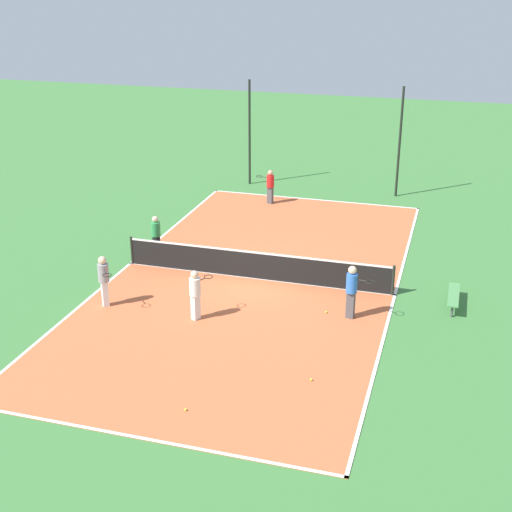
# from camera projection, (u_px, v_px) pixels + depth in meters

# --- Properties ---
(ground_plane) EXTENTS (80.00, 80.00, 0.00)m
(ground_plane) POSITION_uv_depth(u_px,v_px,m) (256.00, 279.00, 26.01)
(ground_plane) COLOR #3D7538
(court_surface) EXTENTS (10.16, 19.88, 0.02)m
(court_surface) POSITION_uv_depth(u_px,v_px,m) (256.00, 279.00, 26.00)
(court_surface) COLOR #C66038
(court_surface) RESTS_ON ground_plane
(tennis_net) EXTENTS (9.96, 0.10, 1.09)m
(tennis_net) POSITION_uv_depth(u_px,v_px,m) (256.00, 264.00, 25.79)
(tennis_net) COLOR black
(tennis_net) RESTS_ON court_surface
(bench) EXTENTS (0.36, 1.92, 0.45)m
(bench) POSITION_uv_depth(u_px,v_px,m) (454.00, 296.00, 23.76)
(bench) COLOR #4C8C4C
(bench) RESTS_ON ground_plane
(player_baseline_gray) EXTENTS (0.85, 0.93, 1.78)m
(player_baseline_gray) POSITION_uv_depth(u_px,v_px,m) (104.00, 278.00, 23.52)
(player_baseline_gray) COLOR white
(player_baseline_gray) RESTS_ON court_surface
(player_near_blue) EXTENTS (0.97, 0.47, 1.81)m
(player_near_blue) POSITION_uv_depth(u_px,v_px,m) (352.00, 288.00, 22.71)
(player_near_blue) COLOR #4C4C51
(player_near_blue) RESTS_ON court_surface
(player_coach_red) EXTENTS (0.98, 0.54, 1.63)m
(player_coach_red) POSITION_uv_depth(u_px,v_px,m) (270.00, 184.00, 33.86)
(player_coach_red) COLOR #4C4C51
(player_coach_red) RESTS_ON court_surface
(player_far_green) EXTENTS (0.49, 0.49, 1.61)m
(player_far_green) POSITION_uv_depth(u_px,v_px,m) (156.00, 233.00, 27.74)
(player_far_green) COLOR black
(player_far_green) RESTS_ON court_surface
(player_far_white) EXTENTS (0.71, 0.98, 1.69)m
(player_far_white) POSITION_uv_depth(u_px,v_px,m) (195.00, 291.00, 22.66)
(player_far_white) COLOR white
(player_far_white) RESTS_ON court_surface
(tennis_ball_midcourt) EXTENTS (0.07, 0.07, 0.07)m
(tennis_ball_midcourt) POSITION_uv_depth(u_px,v_px,m) (326.00, 312.00, 23.38)
(tennis_ball_midcourt) COLOR #CCE033
(tennis_ball_midcourt) RESTS_ON court_surface
(tennis_ball_right_alley) EXTENTS (0.07, 0.07, 0.07)m
(tennis_ball_right_alley) POSITION_uv_depth(u_px,v_px,m) (311.00, 380.00, 19.57)
(tennis_ball_right_alley) COLOR #CCE033
(tennis_ball_right_alley) RESTS_ON court_surface
(tennis_ball_far_baseline) EXTENTS (0.07, 0.07, 0.07)m
(tennis_ball_far_baseline) POSITION_uv_depth(u_px,v_px,m) (186.00, 410.00, 18.25)
(tennis_ball_far_baseline) COLOR #CCE033
(tennis_ball_far_baseline) RESTS_ON court_surface
(fence_post_back_left) EXTENTS (0.12, 0.12, 5.37)m
(fence_post_back_left) POSITION_uv_depth(u_px,v_px,m) (250.00, 133.00, 36.33)
(fence_post_back_left) COLOR black
(fence_post_back_left) RESTS_ON ground_plane
(fence_post_back_right) EXTENTS (0.12, 0.12, 5.37)m
(fence_post_back_right) POSITION_uv_depth(u_px,v_px,m) (400.00, 143.00, 34.34)
(fence_post_back_right) COLOR black
(fence_post_back_right) RESTS_ON ground_plane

